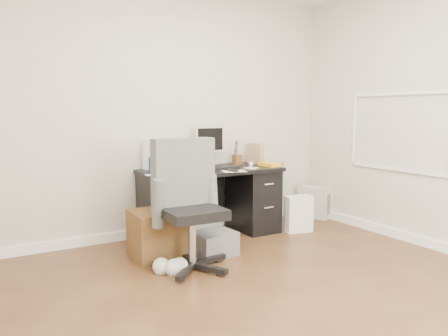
# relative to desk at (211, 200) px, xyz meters

# --- Properties ---
(ground) EXTENTS (4.00, 4.00, 0.00)m
(ground) POSITION_rel_desk_xyz_m (-0.30, -1.65, -0.40)
(ground) COLOR #452816
(ground) RESTS_ON ground
(room_shell) EXTENTS (4.02, 4.02, 2.71)m
(room_shell) POSITION_rel_desk_xyz_m (-0.27, -1.62, 1.26)
(room_shell) COLOR beige
(room_shell) RESTS_ON ground
(desk) EXTENTS (1.50, 0.70, 0.75)m
(desk) POSITION_rel_desk_xyz_m (0.00, 0.00, 0.00)
(desk) COLOR black
(desk) RESTS_ON ground
(loose_papers) EXTENTS (1.10, 0.60, 0.00)m
(loose_papers) POSITION_rel_desk_xyz_m (-0.20, -0.05, 0.35)
(loose_papers) COLOR silver
(loose_papers) RESTS_ON desk
(lcd_monitor) EXTENTS (0.37, 0.22, 0.46)m
(lcd_monitor) POSITION_rel_desk_xyz_m (0.11, 0.23, 0.58)
(lcd_monitor) COLOR silver
(lcd_monitor) RESTS_ON desk
(keyboard) EXTENTS (0.49, 0.17, 0.03)m
(keyboard) POSITION_rel_desk_xyz_m (0.02, -0.09, 0.36)
(keyboard) COLOR black
(keyboard) RESTS_ON desk
(computer_mouse) EXTENTS (0.07, 0.07, 0.06)m
(computer_mouse) POSITION_rel_desk_xyz_m (0.45, -0.11, 0.38)
(computer_mouse) COLOR silver
(computer_mouse) RESTS_ON desk
(travel_mug) EXTENTS (0.09, 0.09, 0.16)m
(travel_mug) POSITION_rel_desk_xyz_m (-0.69, -0.06, 0.43)
(travel_mug) COLOR navy
(travel_mug) RESTS_ON desk
(white_binder) EXTENTS (0.25, 0.31, 0.32)m
(white_binder) POSITION_rel_desk_xyz_m (-0.57, 0.19, 0.51)
(white_binder) COLOR white
(white_binder) RESTS_ON desk
(magazine_file) EXTENTS (0.16, 0.23, 0.24)m
(magazine_file) POSITION_rel_desk_xyz_m (0.69, 0.16, 0.47)
(magazine_file) COLOR #AA8152
(magazine_file) RESTS_ON desk
(pen_cup) EXTENTS (0.13, 0.13, 0.27)m
(pen_cup) POSITION_rel_desk_xyz_m (0.44, 0.17, 0.49)
(pen_cup) COLOR #5A3519
(pen_cup) RESTS_ON desk
(yellow_book) EXTENTS (0.20, 0.24, 0.04)m
(yellow_book) POSITION_rel_desk_xyz_m (0.69, -0.14, 0.37)
(yellow_book) COLOR yellow
(yellow_book) RESTS_ON desk
(paper_remote) EXTENTS (0.28, 0.25, 0.02)m
(paper_remote) POSITION_rel_desk_xyz_m (0.11, -0.30, 0.36)
(paper_remote) COLOR silver
(paper_remote) RESTS_ON desk
(office_chair) EXTENTS (0.65, 0.65, 1.13)m
(office_chair) POSITION_rel_desk_xyz_m (-0.63, -0.81, 0.17)
(office_chair) COLOR #4A4C4A
(office_chair) RESTS_ON ground
(pc_tower) EXTENTS (0.31, 0.44, 0.40)m
(pc_tower) POSITION_rel_desk_xyz_m (1.56, 0.08, -0.20)
(pc_tower) COLOR beige
(pc_tower) RESTS_ON ground
(shopping_bag) EXTENTS (0.34, 0.28, 0.42)m
(shopping_bag) POSITION_rel_desk_xyz_m (0.94, -0.35, -0.19)
(shopping_bag) COLOR white
(shopping_bag) RESTS_ON ground
(wicker_basket) EXTENTS (0.45, 0.45, 0.45)m
(wicker_basket) POSITION_rel_desk_xyz_m (-0.78, -0.37, -0.18)
(wicker_basket) COLOR #453014
(wicker_basket) RESTS_ON ground
(desk_printer) EXTENTS (0.42, 0.36, 0.23)m
(desk_printer) POSITION_rel_desk_xyz_m (-0.29, -0.58, -0.29)
(desk_printer) COLOR #5C5C60
(desk_printer) RESTS_ON ground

